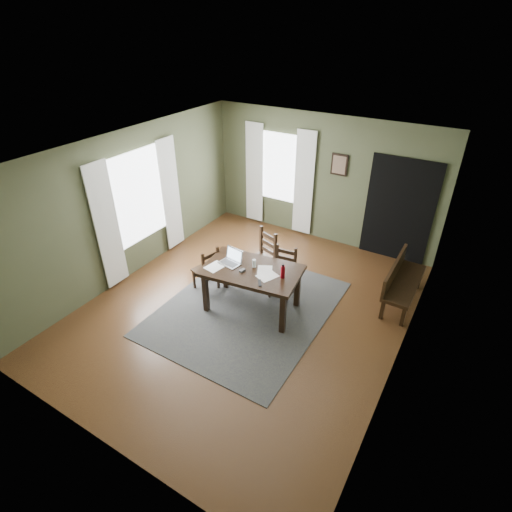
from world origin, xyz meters
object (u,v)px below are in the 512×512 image
Objects in this scene: dining_table at (252,274)px; chair_end at (207,270)px; chair_back_right at (283,273)px; chair_back_left at (262,258)px; bench at (401,279)px; laptop at (232,259)px; water_bottle at (283,271)px.

chair_end is at bearing 169.70° from dining_table.
dining_table is 1.86× the size of chair_back_right.
chair_end is at bearing -114.25° from chair_back_left.
chair_back_left reaches higher than bench.
bench is at bearing 17.96° from chair_back_right.
laptop is at bearing 120.62° from bench.
chair_back_left reaches higher than chair_end.
chair_back_right is 2.36× the size of laptop.
water_bottle is at bearing 12.03° from laptop.
chair_back_left is at bearing 149.88° from chair_end.
chair_back_left is 0.74× the size of bench.
dining_table is 1.21× the size of bench.
chair_back_left reaches higher than chair_back_right.
dining_table is 1.92× the size of chair_end.
laptop is (0.58, -0.04, 0.43)m from chair_end.
bench is (3.05, 1.42, 0.04)m from chair_end.
chair_back_right reaches higher than chair_end.
dining_table is at bearing -118.02° from chair_back_right.
chair_back_left is at bearing 106.39° from bench.
bench is (1.83, 0.83, 0.02)m from chair_back_right.
chair_end is 0.85× the size of chair_back_left.
laptop is at bearing -141.83° from chair_back_right.
laptop reaches higher than dining_table.
chair_end is 3.58× the size of water_bottle.
chair_end is at bearing -174.97° from laptop.
dining_table is at bearing 9.10° from laptop.
dining_table is 0.58m from water_bottle.
water_bottle is at bearing -2.81° from dining_table.
dining_table reaches higher than bench.
chair_back_left is 1.14× the size of chair_back_right.
chair_back_left is at bearing 137.53° from water_bottle.
chair_back_left is 0.86m from laptop.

